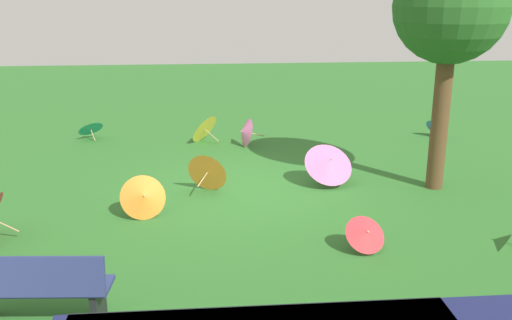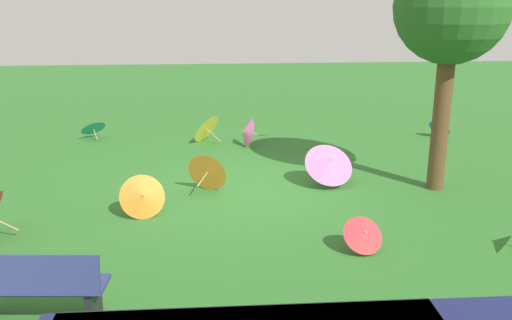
{
  "view_description": "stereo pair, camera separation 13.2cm",
  "coord_description": "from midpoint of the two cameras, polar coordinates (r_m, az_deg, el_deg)",
  "views": [
    {
      "loc": [
        0.85,
        10.05,
        3.59
      ],
      "look_at": [
        -0.1,
        0.07,
        0.6
      ],
      "focal_mm": 39.2,
      "sensor_mm": 36.0,
      "label": 1
    },
    {
      "loc": [
        0.71,
        10.06,
        3.59
      ],
      "look_at": [
        -0.1,
        0.07,
        0.6
      ],
      "focal_mm": 39.2,
      "sensor_mm": 36.0,
      "label": 2
    }
  ],
  "objects": [
    {
      "name": "parasol_orange_1",
      "position": [
        9.45,
        -11.81,
        -3.68
      ],
      "size": [
        0.85,
        0.81,
        0.75
      ],
      "color": "tan",
      "rests_on": "ground"
    },
    {
      "name": "parasol_orange_0",
      "position": [
        10.57,
        -5.21,
        -1.08
      ],
      "size": [
        0.86,
        0.81,
        0.79
      ],
      "color": "tan",
      "rests_on": "ground"
    },
    {
      "name": "parasol_pink_0",
      "position": [
        10.83,
        7.19,
        -0.22
      ],
      "size": [
        1.09,
        1.01,
        0.87
      ],
      "color": "tan",
      "rests_on": "ground"
    },
    {
      "name": "parasol_pink_1",
      "position": [
        13.62,
        -1.49,
        2.87
      ],
      "size": [
        0.75,
        0.75,
        0.71
      ],
      "color": "tan",
      "rests_on": "ground"
    },
    {
      "name": "parasol_red_1",
      "position": [
        8.23,
        10.74,
        -7.37
      ],
      "size": [
        0.7,
        0.63,
        0.53
      ],
      "color": "tan",
      "rests_on": "ground"
    },
    {
      "name": "parasol_blue_1",
      "position": [
        15.35,
        17.78,
        3.28
      ],
      "size": [
        0.71,
        0.74,
        0.51
      ],
      "color": "tan",
      "rests_on": "ground"
    },
    {
      "name": "shade_tree",
      "position": [
        10.74,
        18.9,
        14.29
      ],
      "size": [
        2.04,
        2.04,
        4.4
      ],
      "color": "brown",
      "rests_on": "ground"
    },
    {
      "name": "park_bench",
      "position": [
        6.81,
        -21.99,
        -12.04
      ],
      "size": [
        1.63,
        0.61,
        0.9
      ],
      "color": "navy",
      "rests_on": "ground"
    },
    {
      "name": "parasol_yellow_3",
      "position": [
        14.05,
        -5.71,
        3.32
      ],
      "size": [
        0.92,
        0.98,
        0.76
      ],
      "color": "tan",
      "rests_on": "ground"
    },
    {
      "name": "ground",
      "position": [
        10.71,
        -0.91,
        -2.99
      ],
      "size": [
        40.0,
        40.0,
        0.0
      ],
      "primitive_type": "plane",
      "color": "#2D6B28"
    },
    {
      "name": "parasol_teal_0",
      "position": [
        14.92,
        -16.82,
        3.22
      ],
      "size": [
        0.84,
        0.82,
        0.56
      ],
      "color": "tan",
      "rests_on": "ground"
    }
  ]
}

